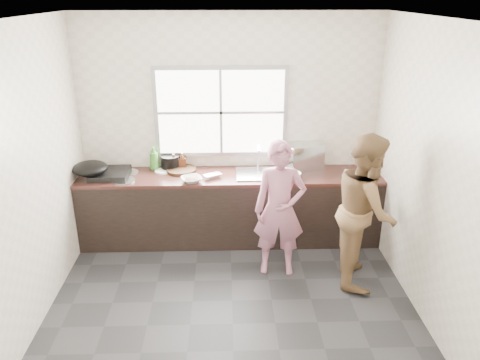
{
  "coord_description": "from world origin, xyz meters",
  "views": [
    {
      "loc": [
        -0.04,
        -3.91,
        2.91
      ],
      "look_at": [
        0.1,
        0.65,
        1.05
      ],
      "focal_mm": 35.0,
      "sensor_mm": 36.0,
      "label": 1
    }
  ],
  "objects_px": {
    "woman": "(279,214)",
    "wok": "(90,168)",
    "pot_lid_right": "(128,172)",
    "cutting_board": "(181,170)",
    "black_pot": "(170,162)",
    "bowl_mince": "(192,179)",
    "bowl_crabs": "(291,176)",
    "bottle_brown_short": "(174,162)",
    "glass_jar": "(171,165)",
    "pot_lid_left": "(124,180)",
    "plate_food": "(164,171)",
    "bottle_brown_tall": "(182,161)",
    "burner": "(110,174)",
    "bottle_green": "(154,158)",
    "bowl_held": "(278,178)",
    "person_side": "(365,210)",
    "dish_rack": "(303,156)"
  },
  "relations": [
    {
      "from": "woman",
      "to": "wok",
      "type": "xyz_separation_m",
      "value": [
        -2.14,
        0.65,
        0.3
      ]
    },
    {
      "from": "pot_lid_right",
      "to": "cutting_board",
      "type": "bearing_deg",
      "value": 2.93
    },
    {
      "from": "black_pot",
      "to": "wok",
      "type": "relative_size",
      "value": 0.58
    },
    {
      "from": "bowl_mince",
      "to": "bowl_crabs",
      "type": "bearing_deg",
      "value": 3.01
    },
    {
      "from": "bottle_brown_short",
      "to": "glass_jar",
      "type": "bearing_deg",
      "value": 166.19
    },
    {
      "from": "wok",
      "to": "pot_lid_right",
      "type": "relative_size",
      "value": 1.67
    },
    {
      "from": "bowl_crabs",
      "to": "glass_jar",
      "type": "xyz_separation_m",
      "value": [
        -1.44,
        0.38,
        0.02
      ]
    },
    {
      "from": "pot_lid_left",
      "to": "cutting_board",
      "type": "bearing_deg",
      "value": 24.54
    },
    {
      "from": "pot_lid_left",
      "to": "pot_lid_right",
      "type": "distance_m",
      "value": 0.26
    },
    {
      "from": "woman",
      "to": "plate_food",
      "type": "xyz_separation_m",
      "value": [
        -1.32,
        0.87,
        0.17
      ]
    },
    {
      "from": "black_pot",
      "to": "bottle_brown_short",
      "type": "height_order",
      "value": "bottle_brown_short"
    },
    {
      "from": "bottle_brown_tall",
      "to": "bowl_mince",
      "type": "bearing_deg",
      "value": -72.08
    },
    {
      "from": "glass_jar",
      "to": "burner",
      "type": "bearing_deg",
      "value": -161.61
    },
    {
      "from": "pot_lid_left",
      "to": "bottle_brown_short",
      "type": "bearing_deg",
      "value": 35.06
    },
    {
      "from": "bowl_crabs",
      "to": "wok",
      "type": "relative_size",
      "value": 0.47
    },
    {
      "from": "wok",
      "to": "pot_lid_left",
      "type": "distance_m",
      "value": 0.42
    },
    {
      "from": "bowl_mince",
      "to": "pot_lid_right",
      "type": "xyz_separation_m",
      "value": [
        -0.78,
        0.31,
        -0.02
      ]
    },
    {
      "from": "bowl_crabs",
      "to": "black_pot",
      "type": "bearing_deg",
      "value": 165.29
    },
    {
      "from": "glass_jar",
      "to": "wok",
      "type": "xyz_separation_m",
      "value": [
        -0.9,
        -0.32,
        0.08
      ]
    },
    {
      "from": "bowl_mince",
      "to": "wok",
      "type": "bearing_deg",
      "value": 174.39
    },
    {
      "from": "bottle_green",
      "to": "pot_lid_right",
      "type": "bearing_deg",
      "value": -161.07
    },
    {
      "from": "plate_food",
      "to": "burner",
      "type": "distance_m",
      "value": 0.63
    },
    {
      "from": "bowl_mince",
      "to": "bowl_held",
      "type": "bearing_deg",
      "value": 0.0
    },
    {
      "from": "person_side",
      "to": "bowl_held",
      "type": "distance_m",
      "value": 1.09
    },
    {
      "from": "bowl_held",
      "to": "bottle_green",
      "type": "distance_m",
      "value": 1.53
    },
    {
      "from": "bottle_green",
      "to": "dish_rack",
      "type": "height_order",
      "value": "dish_rack"
    },
    {
      "from": "bottle_green",
      "to": "dish_rack",
      "type": "bearing_deg",
      "value": -0.56
    },
    {
      "from": "bowl_mince",
      "to": "wok",
      "type": "xyz_separation_m",
      "value": [
        -1.18,
        0.12,
        0.11
      ]
    },
    {
      "from": "person_side",
      "to": "wok",
      "type": "bearing_deg",
      "value": 85.08
    },
    {
      "from": "burner",
      "to": "pot_lid_left",
      "type": "distance_m",
      "value": 0.25
    },
    {
      "from": "burner",
      "to": "wok",
      "type": "height_order",
      "value": "wok"
    },
    {
      "from": "pot_lid_right",
      "to": "bottle_green",
      "type": "bearing_deg",
      "value": 18.93
    },
    {
      "from": "black_pot",
      "to": "glass_jar",
      "type": "height_order",
      "value": "black_pot"
    },
    {
      "from": "woman",
      "to": "bowl_crabs",
      "type": "relative_size",
      "value": 7.44
    },
    {
      "from": "pot_lid_right",
      "to": "dish_rack",
      "type": "bearing_deg",
      "value": 2.3
    },
    {
      "from": "plate_food",
      "to": "glass_jar",
      "type": "distance_m",
      "value": 0.14
    },
    {
      "from": "bowl_mince",
      "to": "glass_jar",
      "type": "xyz_separation_m",
      "value": [
        -0.28,
        0.44,
        0.02
      ]
    },
    {
      "from": "person_side",
      "to": "burner",
      "type": "xyz_separation_m",
      "value": [
        -2.81,
        0.9,
        0.08
      ]
    },
    {
      "from": "bowl_crabs",
      "to": "pot_lid_right",
      "type": "xyz_separation_m",
      "value": [
        -1.94,
        0.25,
        -0.02
      ]
    },
    {
      "from": "bottle_brown_tall",
      "to": "pot_lid_left",
      "type": "distance_m",
      "value": 0.76
    },
    {
      "from": "glass_jar",
      "to": "pot_lid_left",
      "type": "relative_size",
      "value": 0.39
    },
    {
      "from": "bowl_held",
      "to": "bottle_brown_short",
      "type": "distance_m",
      "value": 1.31
    },
    {
      "from": "person_side",
      "to": "bottle_brown_short",
      "type": "distance_m",
      "value": 2.36
    },
    {
      "from": "plate_food",
      "to": "dish_rack",
      "type": "height_order",
      "value": "dish_rack"
    },
    {
      "from": "bowl_held",
      "to": "pot_lid_right",
      "type": "relative_size",
      "value": 0.76
    },
    {
      "from": "burner",
      "to": "bottle_brown_tall",
      "type": "bearing_deg",
      "value": 15.52
    },
    {
      "from": "plate_food",
      "to": "person_side",
      "type": "bearing_deg",
      "value": -25.15
    },
    {
      "from": "cutting_board",
      "to": "black_pot",
      "type": "xyz_separation_m",
      "value": [
        -0.14,
        0.1,
        0.07
      ]
    },
    {
      "from": "bottle_green",
      "to": "bowl_held",
      "type": "bearing_deg",
      "value": -15.63
    },
    {
      "from": "bottle_brown_short",
      "to": "dish_rack",
      "type": "bearing_deg",
      "value": -1.34
    }
  ]
}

